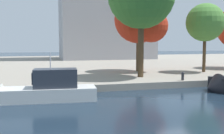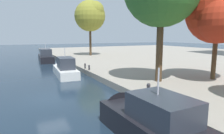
{
  "view_description": "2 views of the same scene",
  "coord_description": "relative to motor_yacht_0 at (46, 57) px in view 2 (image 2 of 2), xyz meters",
  "views": [
    {
      "loc": [
        -9.8,
        -18.04,
        4.51
      ],
      "look_at": [
        -3.81,
        4.57,
        2.39
      ],
      "focal_mm": 43.66,
      "sensor_mm": 36.0,
      "label": 1
    },
    {
      "loc": [
        16.4,
        -2.72,
        5.21
      ],
      "look_at": [
        -2.47,
        6.82,
        1.85
      ],
      "focal_mm": 31.8,
      "sensor_mm": 36.0,
      "label": 2
    }
  ],
  "objects": [
    {
      "name": "motor_yacht_2",
      "position": [
        34.72,
        -0.13,
        -0.09
      ],
      "size": [
        8.02,
        2.88,
        4.62
      ],
      "rotation": [
        0.0,
        0.0,
        3.17
      ],
      "color": "black",
      "rests_on": "ground_plane"
    },
    {
      "name": "mooring_bollard_2",
      "position": [
        17.9,
        2.92,
        0.28
      ],
      "size": [
        0.24,
        0.24,
        0.72
      ],
      "color": "#2D2D33",
      "rests_on": "dock_promenade"
    },
    {
      "name": "mooring_bollard_0",
      "position": [
        16.37,
        2.89,
        0.3
      ],
      "size": [
        0.23,
        0.23,
        0.75
      ],
      "color": "#2D2D33",
      "rests_on": "dock_promenade"
    },
    {
      "name": "tree_3",
      "position": [
        29.12,
        12.3,
        6.59
      ],
      "size": [
        6.64,
        6.58,
        10.04
      ],
      "color": "#4C3823",
      "rests_on": "dock_promenade"
    },
    {
      "name": "tree_1",
      "position": [
        -0.63,
        10.24,
        9.12
      ],
      "size": [
        6.95,
        6.95,
        12.43
      ],
      "color": "#4C3823",
      "rests_on": "dock_promenade"
    },
    {
      "name": "motor_yacht_0",
      "position": [
        0.0,
        0.0,
        0.0
      ],
      "size": [
        9.84,
        3.12,
        4.54
      ],
      "rotation": [
        0.0,
        0.0,
        3.07
      ],
      "color": "black",
      "rests_on": "ground_plane"
    },
    {
      "name": "mooring_bollard_1",
      "position": [
        30.3,
        3.28,
        0.36
      ],
      "size": [
        0.31,
        0.31,
        0.87
      ],
      "color": "#2D2D33",
      "rests_on": "dock_promenade"
    },
    {
      "name": "ground_plane",
      "position": [
        26.1,
        -3.38,
        -0.76
      ],
      "size": [
        220.0,
        220.0,
        0.0
      ],
      "primitive_type": "plane",
      "color": "#192838"
    },
    {
      "name": "motor_yacht_1",
      "position": [
        16.38,
        -0.0,
        -0.05
      ],
      "size": [
        8.4,
        2.84,
        4.49
      ],
      "rotation": [
        0.0,
        0.0,
        3.07
      ],
      "color": "silver",
      "rests_on": "ground_plane"
    }
  ]
}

